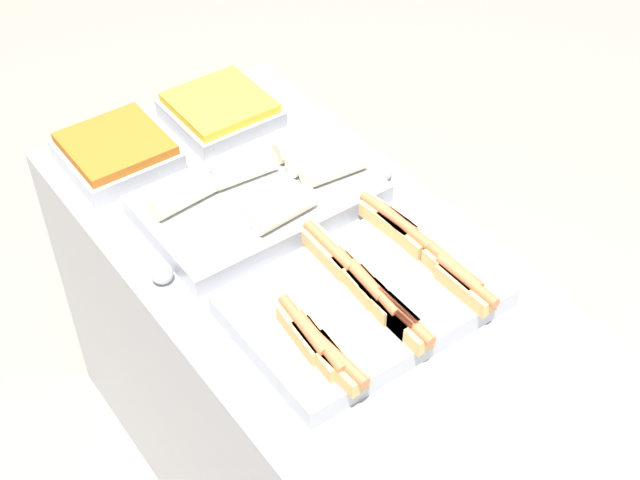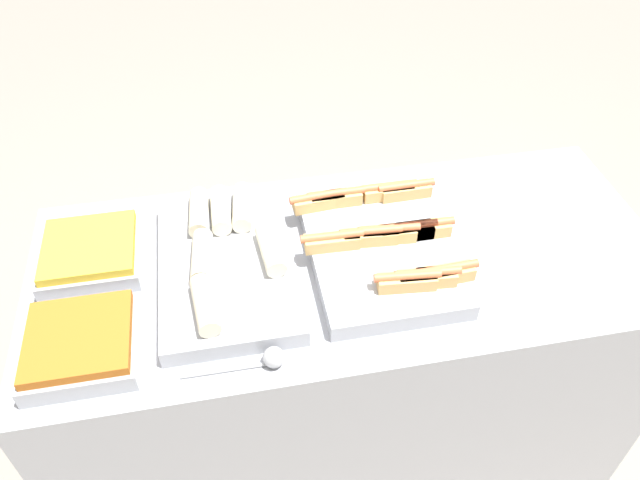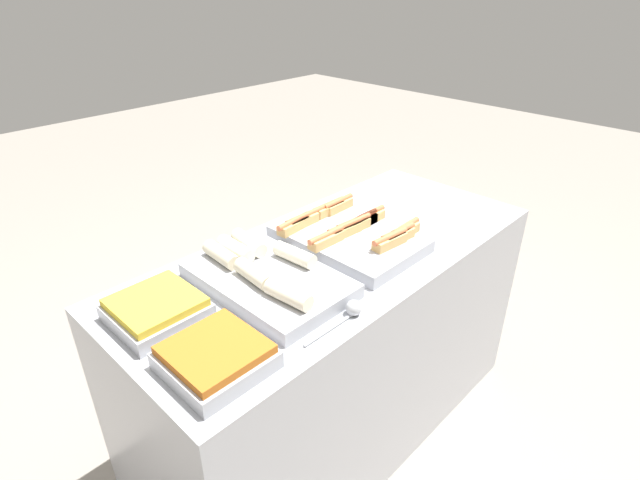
% 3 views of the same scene
% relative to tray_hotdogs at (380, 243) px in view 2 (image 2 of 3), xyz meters
% --- Properties ---
extents(ground_plane, '(12.00, 12.00, 0.00)m').
position_rel_tray_hotdogs_xyz_m(ground_plane, '(-0.08, -0.00, -0.93)').
color(ground_plane, gray).
extents(counter, '(1.68, 0.73, 0.89)m').
position_rel_tray_hotdogs_xyz_m(counter, '(-0.08, -0.00, -0.48)').
color(counter, '#A8AAB2').
rests_on(counter, ground_plane).
extents(tray_hotdogs, '(0.42, 0.53, 0.10)m').
position_rel_tray_hotdogs_xyz_m(tray_hotdogs, '(0.00, 0.00, 0.00)').
color(tray_hotdogs, '#A8AAB2').
rests_on(tray_hotdogs, counter).
extents(tray_wraps, '(0.34, 0.53, 0.10)m').
position_rel_tray_hotdogs_xyz_m(tray_wraps, '(-0.40, 0.01, -0.00)').
color(tray_wraps, '#A8AAB2').
rests_on(tray_wraps, counter).
extents(tray_side_front, '(0.25, 0.25, 0.07)m').
position_rel_tray_hotdogs_xyz_m(tray_side_front, '(-0.75, -0.19, -0.00)').
color(tray_side_front, '#A8AAB2').
rests_on(tray_side_front, counter).
extents(tray_side_back, '(0.25, 0.25, 0.07)m').
position_rel_tray_hotdogs_xyz_m(tray_side_back, '(-0.75, 0.10, -0.00)').
color(tray_side_back, '#A8AAB2').
rests_on(tray_side_back, counter).
extents(serving_spoon_near, '(0.23, 0.05, 0.05)m').
position_rel_tray_hotdogs_xyz_m(serving_spoon_near, '(-0.34, -0.30, -0.02)').
color(serving_spoon_near, '#B2B5BA').
rests_on(serving_spoon_near, counter).
extents(serving_spoon_far, '(0.25, 0.05, 0.05)m').
position_rel_tray_hotdogs_xyz_m(serving_spoon_far, '(-0.33, 0.29, -0.02)').
color(serving_spoon_far, '#B2B5BA').
rests_on(serving_spoon_far, counter).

